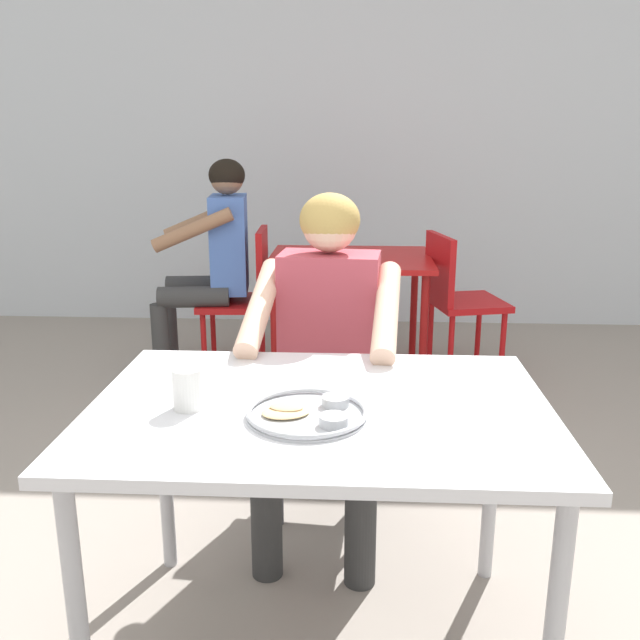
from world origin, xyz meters
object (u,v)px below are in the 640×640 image
object	(u,v)px
diner_foreground	(326,338)
drinking_cup	(188,387)
patron_background	(214,249)
thali_tray	(309,412)
table_foreground	(320,431)
table_background_red	(350,271)
chair_foreground	(332,378)
chair_red_right	(456,294)
chair_red_left	(246,291)

from	to	relation	value
diner_foreground	drinking_cup	bearing A→B (deg)	-115.41
patron_background	thali_tray	bearing A→B (deg)	-73.05
table_foreground	table_background_red	xyz separation A→B (m)	(0.05, 2.28, -0.04)
chair_foreground	chair_red_right	xyz separation A→B (m)	(0.65, 1.39, 0.01)
chair_foreground	chair_red_left	size ratio (longest dim) A/B	0.98
thali_tray	diner_foreground	xyz separation A→B (m)	(0.01, 0.69, -0.02)
table_background_red	chair_foreground	bearing A→B (deg)	-91.91
thali_tray	chair_foreground	xyz separation A→B (m)	(0.02, 0.91, -0.25)
chair_red_right	diner_foreground	bearing A→B (deg)	-112.55
diner_foreground	table_foreground	bearing A→B (deg)	-88.80
table_foreground	drinking_cup	bearing A→B (deg)	-171.98
chair_red_left	patron_background	distance (m)	0.31
chair_foreground	table_foreground	bearing A→B (deg)	-90.10
diner_foreground	table_background_red	bearing A→B (deg)	87.86
drinking_cup	thali_tray	bearing A→B (deg)	-7.14
chair_foreground	drinking_cup	bearing A→B (deg)	-110.41
chair_red_right	patron_background	bearing A→B (deg)	177.71
thali_tray	patron_background	bearing A→B (deg)	106.95
thali_tray	table_foreground	bearing A→B (deg)	75.55
diner_foreground	chair_red_right	world-z (taller)	diner_foreground
table_foreground	chair_red_right	size ratio (longest dim) A/B	1.37
diner_foreground	chair_red_right	distance (m)	1.75
table_foreground	chair_red_left	xyz separation A→B (m)	(-0.56, 2.26, -0.16)
chair_red_right	patron_background	world-z (taller)	patron_background
table_foreground	patron_background	world-z (taller)	patron_background
drinking_cup	patron_background	size ratio (longest dim) A/B	0.08
patron_background	chair_red_left	bearing A→B (deg)	-2.21
diner_foreground	patron_background	xyz separation A→B (m)	(-0.73, 1.66, 0.02)
chair_red_left	patron_background	size ratio (longest dim) A/B	0.69
drinking_cup	patron_background	world-z (taller)	patron_background
drinking_cup	chair_red_right	distance (m)	2.48
chair_foreground	diner_foreground	world-z (taller)	diner_foreground
thali_tray	diner_foreground	bearing A→B (deg)	89.28
table_foreground	table_background_red	size ratio (longest dim) A/B	1.24
table_foreground	patron_background	size ratio (longest dim) A/B	0.93
table_background_red	chair_red_right	xyz separation A→B (m)	(0.60, -0.07, -0.12)
thali_tray	chair_red_right	size ratio (longest dim) A/B	0.35
diner_foreground	table_background_red	xyz separation A→B (m)	(0.06, 1.67, -0.10)
chair_red_left	diner_foreground	bearing A→B (deg)	-71.77
table_background_red	patron_background	world-z (taller)	patron_background
diner_foreground	table_background_red	world-z (taller)	diner_foreground
drinking_cup	chair_red_left	size ratio (longest dim) A/B	0.12
chair_foreground	table_background_red	distance (m)	1.46
table_background_red	chair_red_right	bearing A→B (deg)	-6.18
table_foreground	chair_red_right	distance (m)	2.31
table_foreground	table_background_red	bearing A→B (deg)	88.75
diner_foreground	chair_red_left	size ratio (longest dim) A/B	1.40
chair_red_left	table_background_red	bearing A→B (deg)	1.58
table_background_red	chair_red_left	xyz separation A→B (m)	(-0.61, -0.02, -0.12)
table_foreground	thali_tray	size ratio (longest dim) A/B	3.94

